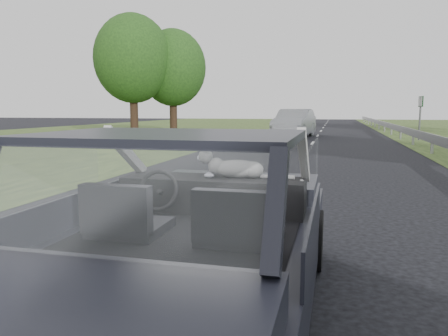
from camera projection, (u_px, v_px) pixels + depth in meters
The scene contains 11 objects.
ground at pixel (192, 318), 3.35m from camera, with size 140.00×140.00×0.00m, color #24252B.
subject_car at pixel (191, 226), 3.25m from camera, with size 1.80×4.00×1.45m, color black.
dashboard at pixel (214, 194), 3.83m from camera, with size 1.58×0.45×0.30m, color black.
driver_seat at pixel (123, 212), 3.05m from camera, with size 0.50×0.72×0.42m, color black.
passenger_seat at pixel (235, 219), 2.85m from camera, with size 0.50×0.72×0.42m, color black.
steering_wheel at pixel (158, 190), 3.64m from camera, with size 0.36×0.36×0.04m, color black.
cat at pixel (237, 168), 3.79m from camera, with size 0.61×0.19×0.27m, color #999999.
other_car at pixel (294, 123), 24.93m from camera, with size 1.94×4.91×1.61m, color #B5B8BF.
highway_sign at pixel (420, 118), 22.37m from camera, with size 0.09×0.90×2.25m, color #12451A.
tree_5 at pixel (133, 76), 27.46m from camera, with size 4.82×4.82×7.30m, color #1C3815, non-canonical shape.
tree_6 at pixel (173, 83), 28.93m from camera, with size 4.38×4.38×6.64m, color #1C3815, non-canonical shape.
Camera 1 is at (1.02, -3.00, 1.59)m, focal length 35.00 mm.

